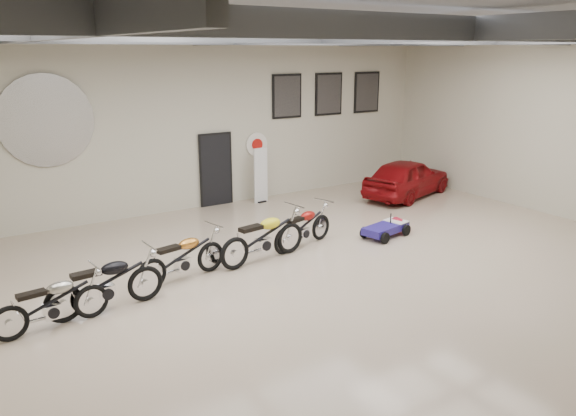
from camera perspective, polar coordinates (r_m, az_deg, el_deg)
floor at (r=11.84m, az=3.15°, el=-6.47°), size 16.00×12.00×0.01m
ceiling at (r=10.97m, az=3.56°, el=18.48°), size 16.00×12.00×0.01m
back_wall at (r=16.32m, az=-9.22°, el=8.61°), size 16.00×0.02×5.00m
right_wall at (r=17.06m, az=25.90°, el=7.55°), size 0.02×12.00×5.00m
ceiling_beams at (r=10.96m, az=3.54°, el=17.18°), size 15.80×11.80×0.32m
door at (r=16.72m, az=-7.36°, el=3.81°), size 0.92×0.08×2.10m
logo_plaque at (r=15.11m, az=-23.34°, el=8.13°), size 2.30×0.06×1.16m
poster_left at (r=17.63m, az=-0.12°, el=11.29°), size 1.05×0.08×1.35m
poster_mid at (r=18.54m, az=4.14°, el=11.47°), size 1.05×0.08×1.35m
poster_right at (r=19.53m, az=7.99°, el=11.58°), size 1.05×0.08×1.35m
oil_sign at (r=17.23m, az=-3.20°, el=6.47°), size 0.72×0.10×0.72m
banner_stand at (r=16.94m, az=-2.80°, el=3.44°), size 0.49×0.24×1.73m
motorcycle_silver at (r=10.12m, az=-22.95°, el=-8.78°), size 1.92×0.77×0.97m
motorcycle_black at (r=10.42m, az=-18.08°, el=-7.23°), size 2.12×0.79×1.08m
motorcycle_gold at (r=11.40m, az=-10.73°, el=-4.84°), size 2.07×0.99×1.03m
motorcycle_yellow at (r=12.22m, az=-2.53°, el=-2.87°), size 2.28×0.99×1.14m
motorcycle_red at (r=13.12m, az=1.54°, el=-1.86°), size 2.02×1.11×1.00m
go_kart at (r=14.19m, az=10.22°, el=-1.66°), size 1.69×1.02×0.57m
vintage_car at (r=18.05m, az=12.02°, el=3.04°), size 2.42×3.83×1.22m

